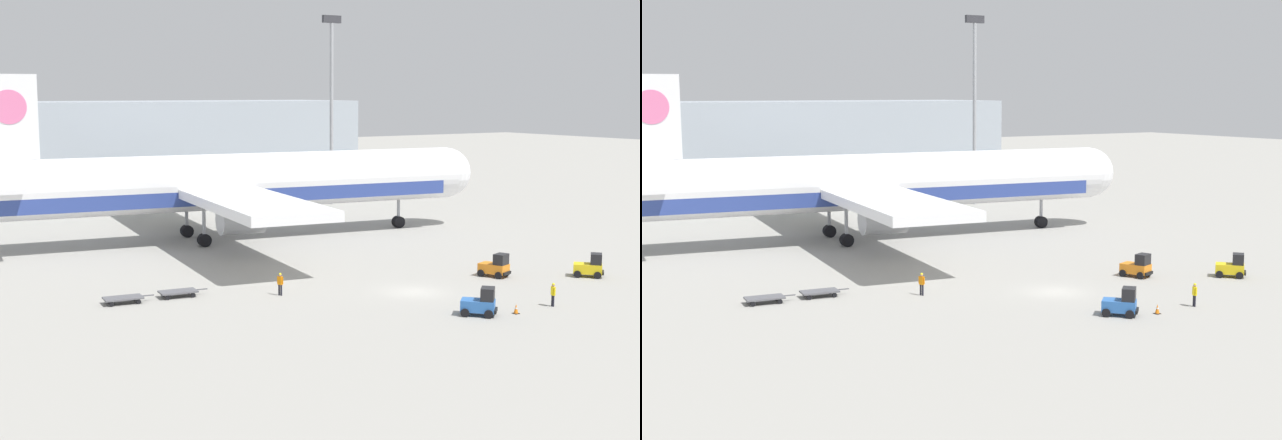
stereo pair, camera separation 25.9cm
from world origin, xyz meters
TOP-DOWN VIEW (x-y plane):
  - ground_plane at (0.00, 0.00)m, footprint 400.00×400.00m
  - terminal_building at (-7.80, 71.21)m, footprint 90.00×18.20m
  - light_mast at (24.01, 49.40)m, footprint 2.80×0.50m
  - airplane_main at (-1.47, 30.00)m, footprint 57.90×48.64m
  - baggage_tug_foreground at (-0.62, -8.26)m, footprint 2.70×2.76m
  - baggage_tug_mid at (16.02, -3.26)m, footprint 2.69×2.77m
  - baggage_tug_far at (9.33, 0.93)m, footprint 2.31×2.77m
  - baggage_dolly_lead at (-20.42, 8.23)m, footprint 3.77×1.83m
  - baggage_dolly_second at (-16.18, 8.04)m, footprint 3.77×1.83m
  - ground_crew_near at (-9.37, 4.45)m, footprint 0.35×0.53m
  - ground_crew_far at (5.64, -9.00)m, footprint 0.34×0.53m
  - traffic_cone_near at (1.84, -9.19)m, footprint 0.40×0.40m

SIDE VIEW (x-z plane):
  - ground_plane at x=0.00m, z-range 0.00..0.00m
  - traffic_cone_near at x=1.84m, z-range -0.01..0.69m
  - baggage_dolly_lead at x=-20.42m, z-range 0.15..0.63m
  - baggage_dolly_second at x=-16.18m, z-range 0.15..0.63m
  - baggage_tug_foreground at x=-0.62m, z-range -0.12..1.88m
  - baggage_tug_mid at x=16.02m, z-range -0.12..1.88m
  - baggage_tug_far at x=9.33m, z-range -0.12..1.88m
  - ground_crew_far at x=5.64m, z-range 0.15..1.87m
  - ground_crew_near at x=-9.37m, z-range 0.15..1.90m
  - airplane_main at x=-1.47m, z-range -2.66..14.34m
  - terminal_building at x=-7.80m, z-range -0.01..13.99m
  - light_mast at x=24.01m, z-range 1.87..27.39m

